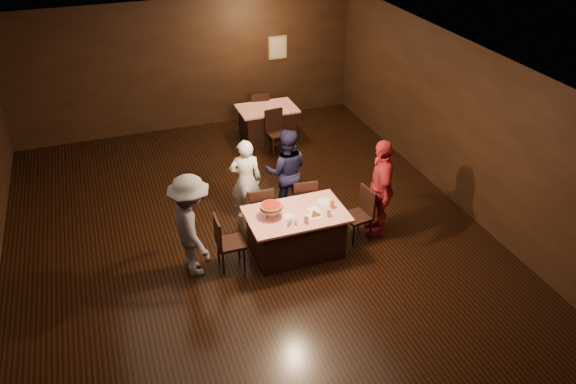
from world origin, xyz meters
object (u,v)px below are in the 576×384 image
at_px(chair_end_right, 357,215).
at_px(diner_white_jacket, 246,180).
at_px(chair_back_near, 277,132).
at_px(glass_front_right, 328,212).
at_px(chair_far_right, 302,200).
at_px(chair_end_left, 230,242).
at_px(chair_back_far, 259,110).
at_px(diner_red_shirt, 381,187).
at_px(glass_amber, 332,204).
at_px(chair_far_left, 259,209).
at_px(glass_front_left, 306,219).
at_px(plate_empty, 324,202).
at_px(main_table, 296,233).
at_px(back_table, 267,123).
at_px(diner_grey_knit, 192,226).
at_px(diner_navy_hoodie, 286,171).
at_px(pizza_stand, 271,207).

distance_m(chair_end_right, diner_white_jacket, 2.04).
bearing_deg(chair_back_near, glass_front_right, -102.01).
relative_size(chair_far_right, diner_white_jacket, 0.61).
height_order(chair_end_left, chair_end_right, same).
height_order(chair_back_far, diner_red_shirt, diner_red_shirt).
xyz_separation_m(chair_far_right, glass_amber, (0.20, -0.80, 0.37)).
distance_m(diner_white_jacket, diner_red_shirt, 2.34).
bearing_deg(chair_far_left, glass_front_left, 114.58).
xyz_separation_m(plate_empty, glass_front_right, (-0.10, -0.40, 0.06)).
distance_m(chair_end_left, diner_white_jacket, 1.44).
xyz_separation_m(main_table, glass_front_left, (0.05, -0.30, 0.46)).
relative_size(chair_back_near, glass_front_right, 6.79).
relative_size(back_table, diner_grey_knit, 0.76).
xyz_separation_m(diner_red_shirt, plate_empty, (-1.01, 0.05, -0.10)).
height_order(plate_empty, glass_amber, glass_amber).
height_order(chair_end_left, diner_navy_hoodie, diner_navy_hoodie).
xyz_separation_m(chair_back_far, diner_white_jacket, (-1.35, -3.55, 0.30)).
bearing_deg(diner_grey_knit, chair_end_left, -104.68).
xyz_separation_m(pizza_stand, plate_empty, (0.95, 0.10, -0.17)).
bearing_deg(chair_far_left, chair_back_near, -113.43).
relative_size(main_table, back_table, 1.23).
bearing_deg(back_table, pizza_stand, -107.05).
bearing_deg(glass_amber, chair_back_far, 86.75).
bearing_deg(glass_front_left, diner_grey_knit, 167.58).
bearing_deg(chair_far_right, chair_back_far, -91.22).
relative_size(chair_back_near, glass_amber, 6.79).
xyz_separation_m(main_table, chair_end_left, (-1.10, 0.00, 0.09)).
bearing_deg(pizza_stand, chair_back_far, 74.99).
relative_size(chair_end_right, diner_red_shirt, 0.54).
xyz_separation_m(chair_back_near, plate_empty, (-0.33, -3.36, 0.30)).
bearing_deg(main_table, chair_back_far, 79.68).
relative_size(chair_far_left, diner_navy_hoodie, 0.59).
relative_size(main_table, diner_red_shirt, 0.91).
distance_m(chair_back_near, diner_white_jacket, 2.64).
bearing_deg(diner_navy_hoodie, pizza_stand, 77.19).
bearing_deg(diner_white_jacket, glass_amber, 139.70).
relative_size(diner_grey_knit, pizza_stand, 4.53).
relative_size(chair_back_far, pizza_stand, 2.50).
relative_size(diner_white_jacket, glass_front_left, 11.09).
distance_m(chair_far_right, diner_red_shirt, 1.39).
distance_m(main_table, chair_far_right, 0.85).
relative_size(diner_navy_hoodie, diner_red_shirt, 0.92).
xyz_separation_m(plate_empty, glass_front_left, (-0.50, -0.45, 0.06)).
xyz_separation_m(chair_far_left, diner_white_jacket, (-0.07, 0.51, 0.30)).
xyz_separation_m(chair_end_left, diner_white_jacket, (0.63, 1.26, 0.30)).
distance_m(chair_end_right, glass_front_left, 1.15).
relative_size(chair_end_right, diner_navy_hoodie, 0.59).
distance_m(main_table, chair_end_left, 1.10).
bearing_deg(chair_back_near, chair_far_right, -105.33).
bearing_deg(diner_red_shirt, pizza_stand, -69.38).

